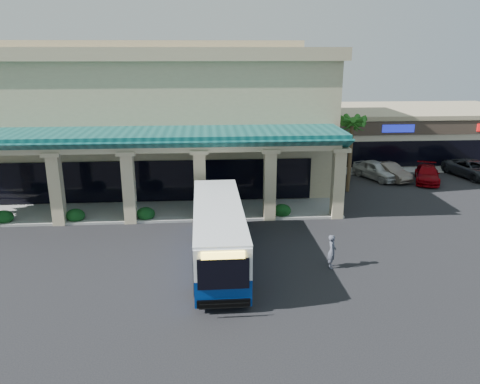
{
  "coord_description": "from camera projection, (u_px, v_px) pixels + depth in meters",
  "views": [
    {
      "loc": [
        -2.46,
        -23.66,
        10.77
      ],
      "look_at": [
        -0.5,
        4.23,
        2.2
      ],
      "focal_mm": 35.0,
      "sensor_mm": 36.0,
      "label": 1
    }
  ],
  "objects": [
    {
      "name": "broadleaf_tree",
      "position": [
        314.0,
        142.0,
        43.81
      ],
      "size": [
        2.6,
        2.6,
        4.81
      ],
      "primitive_type": null,
      "color": "#0B3410",
      "rests_on": "ground"
    },
    {
      "name": "pedestrian",
      "position": [
        332.0,
        251.0,
        23.84
      ],
      "size": [
        0.6,
        0.74,
        1.77
      ],
      "primitive_type": "imported",
      "rotation": [
        0.0,
        0.0,
        1.27
      ],
      "color": "#404452",
      "rests_on": "ground"
    },
    {
      "name": "arcade",
      "position": [
        125.0,
        174.0,
        31.0
      ],
      "size": [
        30.0,
        6.2,
        5.7
      ],
      "primitive_type": null,
      "color": "#0B4445",
      "rests_on": "ground"
    },
    {
      "name": "transit_bus",
      "position": [
        218.0,
        234.0,
        24.35
      ],
      "size": [
        2.69,
        10.94,
        3.05
      ],
      "primitive_type": null,
      "rotation": [
        0.0,
        0.0,
        0.01
      ],
      "color": "navy",
      "rests_on": "ground"
    },
    {
      "name": "palm_0",
      "position": [
        350.0,
        150.0,
        35.98
      ],
      "size": [
        2.4,
        2.4,
        6.6
      ],
      "primitive_type": null,
      "color": "#216019",
      "rests_on": "ground"
    },
    {
      "name": "car_gray",
      "position": [
        472.0,
        169.0,
        40.8
      ],
      "size": [
        3.75,
        5.87,
        1.51
      ],
      "primitive_type": "imported",
      "rotation": [
        0.0,
        0.0,
        0.25
      ],
      "color": "#292D33",
      "rests_on": "ground"
    },
    {
      "name": "palm_1",
      "position": [
        351.0,
        147.0,
        39.03
      ],
      "size": [
        2.4,
        2.4,
        5.8
      ],
      "primitive_type": null,
      "color": "#216019",
      "rests_on": "ground"
    },
    {
      "name": "main_building",
      "position": [
        140.0,
        113.0,
        38.95
      ],
      "size": [
        30.8,
        14.8,
        11.35
      ],
      "primitive_type": null,
      "color": "tan",
      "rests_on": "ground"
    },
    {
      "name": "strip_mall",
      "position": [
        402.0,
        131.0,
        49.27
      ],
      "size": [
        22.5,
        12.5,
        4.9
      ],
      "primitive_type": null,
      "color": "beige",
      "rests_on": "ground"
    },
    {
      "name": "car_red",
      "position": [
        427.0,
        174.0,
        39.38
      ],
      "size": [
        3.47,
        4.97,
        1.34
      ],
      "primitive_type": "imported",
      "rotation": [
        0.0,
        0.0,
        -0.39
      ],
      "color": "#770107",
      "rests_on": "ground"
    },
    {
      "name": "ground",
      "position": [
        254.0,
        252.0,
        25.89
      ],
      "size": [
        110.0,
        110.0,
        0.0
      ],
      "primitive_type": "plane",
      "color": "black"
    },
    {
      "name": "car_white",
      "position": [
        389.0,
        171.0,
        40.05
      ],
      "size": [
        2.99,
        4.6,
        1.43
      ],
      "primitive_type": "imported",
      "rotation": [
        0.0,
        0.0,
        0.37
      ],
      "color": "#5E5349",
      "rests_on": "ground"
    },
    {
      "name": "car_silver",
      "position": [
        376.0,
        170.0,
        40.26
      ],
      "size": [
        3.59,
        4.99,
        1.58
      ],
      "primitive_type": "imported",
      "rotation": [
        0.0,
        0.0,
        0.42
      ],
      "color": "#BCBCBC",
      "rests_on": "ground"
    }
  ]
}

